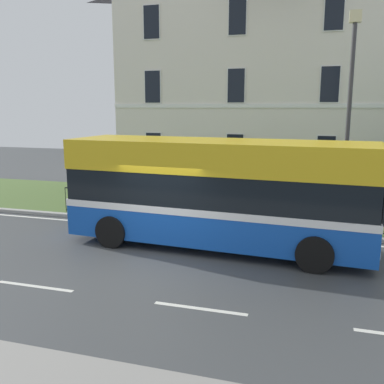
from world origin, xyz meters
TOP-DOWN VIEW (x-y plane):
  - ground_plane at (0.00, 1.22)m, footprint 60.00×56.00m
  - georgian_townhouse at (2.28, 16.57)m, footprint 18.38×8.93m
  - iron_verge_railing at (2.28, 4.40)m, footprint 14.80×0.04m
  - single_decker_bus at (1.41, 2.30)m, footprint 9.03×3.04m
  - street_lamp_post at (5.06, 5.23)m, footprint 0.36×0.24m

SIDE VIEW (x-z plane):
  - ground_plane at x=0.00m, z-range -0.10..0.08m
  - iron_verge_railing at x=2.28m, z-range 0.14..1.11m
  - single_decker_bus at x=1.41m, z-range 0.08..3.25m
  - street_lamp_post at x=5.06m, z-range 0.61..7.56m
  - georgian_townhouse at x=2.28m, z-range 0.16..13.29m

